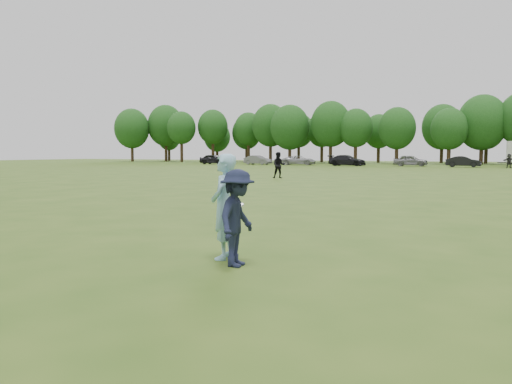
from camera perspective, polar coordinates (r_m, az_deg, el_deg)
ground at (r=8.87m, az=-1.30°, el=-7.30°), size 200.00×200.00×0.00m
thrower at (r=8.52m, az=-3.69°, el=-1.68°), size 0.57×0.74×1.80m
defender at (r=7.96m, az=-2.14°, el=-2.98°), size 0.67×1.06×1.56m
player_far_a at (r=35.11m, az=2.62°, el=3.08°), size 1.08×0.96×1.85m
player_far_d at (r=64.92m, az=26.96°, el=3.19°), size 1.62×1.06×1.67m
car_a at (r=77.82m, az=-4.88°, el=3.76°), size 4.62×2.16×1.53m
car_b at (r=74.01m, az=0.19°, el=3.67°), size 4.33×1.99×1.38m
car_c at (r=72.38m, az=4.96°, el=3.63°), size 5.11×2.89×1.35m
car_d at (r=68.82m, az=10.38°, el=3.57°), size 5.19×2.42×1.47m
car_e at (r=68.94m, az=17.25°, el=3.45°), size 4.40×1.82×1.49m
car_f at (r=66.48m, az=22.62°, el=3.22°), size 4.13×1.48×1.36m
disc_in_play at (r=8.21m, az=-2.32°, el=-1.46°), size 0.31×0.31×0.08m
treeline at (r=84.80m, az=24.45°, el=7.15°), size 130.35×18.39×11.74m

